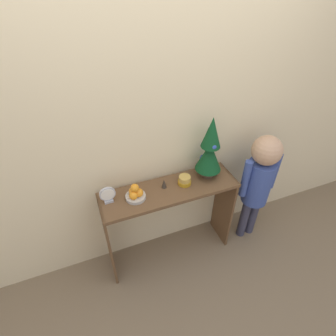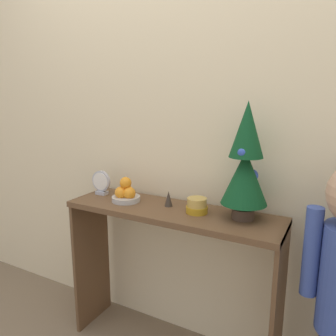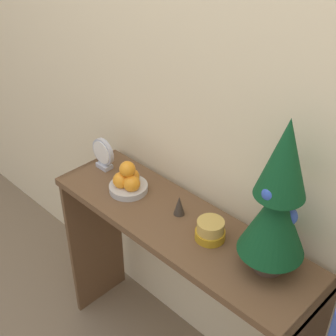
# 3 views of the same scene
# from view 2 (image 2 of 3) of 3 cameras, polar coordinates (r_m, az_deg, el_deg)

# --- Properties ---
(back_wall) EXTENTS (7.00, 0.05, 2.50)m
(back_wall) POSITION_cam_2_polar(r_m,az_deg,el_deg) (1.76, 3.79, 8.30)
(back_wall) COLOR beige
(back_wall) RESTS_ON ground_plane
(console_table) EXTENTS (1.11, 0.32, 0.82)m
(console_table) POSITION_cam_2_polar(r_m,az_deg,el_deg) (1.74, 0.55, -13.42)
(console_table) COLOR brown
(console_table) RESTS_ON ground_plane
(mini_tree) EXTENTS (0.21, 0.21, 0.54)m
(mini_tree) POSITION_cam_2_polar(r_m,az_deg,el_deg) (1.51, 13.35, 0.84)
(mini_tree) COLOR #4C3828
(mini_tree) RESTS_ON console_table
(fruit_bowl) EXTENTS (0.15, 0.15, 0.13)m
(fruit_bowl) POSITION_cam_2_polar(r_m,az_deg,el_deg) (1.79, -7.36, -4.37)
(fruit_bowl) COLOR #B7B2A8
(fruit_bowl) RESTS_ON console_table
(singing_bowl) EXTENTS (0.11, 0.11, 0.07)m
(singing_bowl) POSITION_cam_2_polar(r_m,az_deg,el_deg) (1.61, 5.05, -6.58)
(singing_bowl) COLOR #B78419
(singing_bowl) RESTS_ON console_table
(desk_clock) EXTENTS (0.12, 0.04, 0.14)m
(desk_clock) POSITION_cam_2_polar(r_m,az_deg,el_deg) (1.93, -11.54, -2.56)
(desk_clock) COLOR #B2B2B7
(desk_clock) RESTS_ON console_table
(figurine) EXTENTS (0.04, 0.04, 0.08)m
(figurine) POSITION_cam_2_polar(r_m,az_deg,el_deg) (1.70, 0.09, -5.38)
(figurine) COLOR #382D23
(figurine) RESTS_ON console_table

